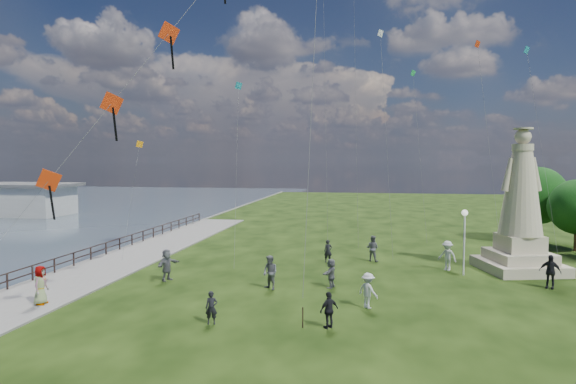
% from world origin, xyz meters
% --- Properties ---
extents(waterfront, '(200.00, 200.00, 1.51)m').
position_xyz_m(waterfront, '(-15.24, 8.99, -0.06)').
color(waterfront, '#364351').
rests_on(waterfront, ground).
extents(statue, '(5.51, 5.51, 9.25)m').
position_xyz_m(statue, '(12.86, 15.89, 3.49)').
color(statue, beige).
rests_on(statue, ground).
extents(lamppost, '(0.38, 0.38, 4.11)m').
position_xyz_m(lamppost, '(9.10, 14.11, 2.97)').
color(lamppost, silver).
rests_on(lamppost, ground).
extents(tree_row, '(7.14, 13.46, 6.62)m').
position_xyz_m(tree_row, '(18.74, 25.00, 3.70)').
color(tree_row, '#382314').
rests_on(tree_row, ground).
extents(person_0, '(0.60, 0.46, 1.45)m').
position_xyz_m(person_0, '(-3.51, 2.81, 0.73)').
color(person_0, black).
rests_on(person_0, ground).
extents(person_1, '(1.08, 0.99, 1.89)m').
position_xyz_m(person_1, '(-2.15, 8.82, 0.94)').
color(person_1, '#595960').
rests_on(person_1, ground).
extents(person_2, '(1.23, 1.15, 1.72)m').
position_xyz_m(person_2, '(3.24, 6.30, 0.86)').
color(person_2, silver).
rests_on(person_2, ground).
extents(person_3, '(1.00, 0.97, 1.58)m').
position_xyz_m(person_3, '(1.62, 3.16, 0.79)').
color(person_3, black).
rests_on(person_3, ground).
extents(person_5, '(1.28, 1.91, 1.90)m').
position_xyz_m(person_5, '(-8.63, 9.68, 0.95)').
color(person_5, '#595960').
rests_on(person_5, ground).
extents(person_6, '(0.65, 0.51, 1.58)m').
position_xyz_m(person_6, '(0.41, 16.48, 0.79)').
color(person_6, black).
rests_on(person_6, ground).
extents(person_7, '(1.03, 0.82, 1.84)m').
position_xyz_m(person_7, '(3.49, 17.38, 0.92)').
color(person_7, '#595960').
rests_on(person_7, ground).
extents(person_8, '(1.38, 1.26, 1.93)m').
position_xyz_m(person_8, '(8.30, 15.34, 0.97)').
color(person_8, silver).
rests_on(person_8, ground).
extents(person_9, '(1.25, 1.01, 1.90)m').
position_xyz_m(person_9, '(13.28, 11.67, 0.95)').
color(person_9, black).
rests_on(person_9, ground).
extents(person_10, '(0.68, 1.00, 1.91)m').
position_xyz_m(person_10, '(-12.63, 3.86, 0.96)').
color(person_10, '#595960').
rests_on(person_10, ground).
extents(person_11, '(1.03, 1.65, 1.65)m').
position_xyz_m(person_11, '(1.16, 9.77, 0.82)').
color(person_11, '#595960').
rests_on(person_11, ground).
extents(red_kite_train, '(11.99, 9.35, 20.50)m').
position_xyz_m(red_kite_train, '(-6.31, 4.58, 12.67)').
color(red_kite_train, black).
rests_on(red_kite_train, ground).
extents(small_kites, '(30.74, 17.41, 31.91)m').
position_xyz_m(small_kites, '(2.45, 23.37, 14.44)').
color(small_kites, teal).
rests_on(small_kites, ground).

